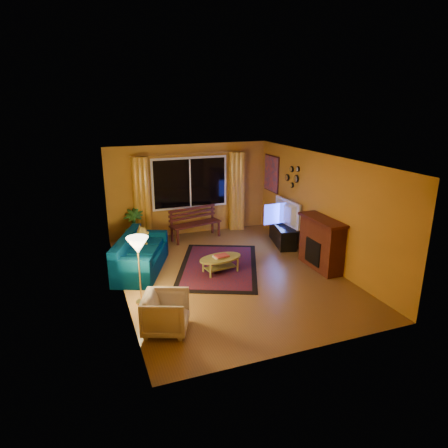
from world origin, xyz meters
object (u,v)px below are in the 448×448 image
object	(u,v)px
sofa	(141,254)
floor_lamp	(139,271)
coffee_table	(220,265)
bench	(196,231)
armchair	(166,311)
tv_console	(283,234)

from	to	relation	value
sofa	floor_lamp	bearing A→B (deg)	-76.54
sofa	coffee_table	distance (m)	1.77
bench	armchair	distance (m)	4.54
bench	sofa	size ratio (longest dim) A/B	0.73
sofa	armchair	bearing A→B (deg)	-67.33
coffee_table	tv_console	world-z (taller)	tv_console
bench	tv_console	distance (m)	2.33
floor_lamp	tv_console	world-z (taller)	floor_lamp
floor_lamp	coffee_table	distance (m)	2.06
sofa	tv_console	xyz separation A→B (m)	(3.74, 0.42, -0.13)
bench	coffee_table	world-z (taller)	bench
floor_lamp	bench	bearing A→B (deg)	57.23
floor_lamp	coffee_table	bearing A→B (deg)	22.68
sofa	bench	bearing A→B (deg)	65.93
floor_lamp	tv_console	bearing A→B (deg)	25.47
floor_lamp	tv_console	xyz separation A→B (m)	(4.00, 1.91, -0.38)
bench	armchair	size ratio (longest dim) A/B	1.97
armchair	tv_console	distance (m)	4.82
bench	tv_console	world-z (taller)	tv_console
floor_lamp	coffee_table	xyz separation A→B (m)	(1.86, 0.78, -0.46)
floor_lamp	coffee_table	size ratio (longest dim) A/B	1.31
sofa	floor_lamp	world-z (taller)	floor_lamp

